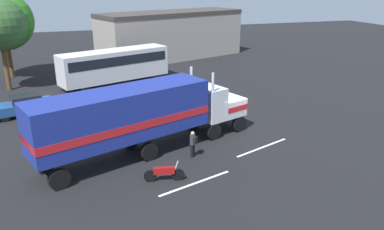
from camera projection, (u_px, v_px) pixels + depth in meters
ground_plane at (228, 129)px, 26.57m from camera, size 120.00×120.00×0.00m
lane_stripe_near at (262, 147)px, 23.68m from camera, size 4.19×1.64×0.01m
lane_stripe_mid at (195, 183)px, 19.51m from camera, size 4.25×1.45×0.01m
semi_truck at (140, 114)px, 22.07m from camera, size 14.14×7.23×4.50m
person_bystander at (193, 143)px, 22.12m from camera, size 0.44×0.47×1.63m
parked_bus at (115, 64)px, 37.51m from camera, size 11.21×6.13×3.40m
parked_car at (24, 105)px, 29.16m from camera, size 4.72×2.93×1.57m
motorcycle at (164, 173)px, 19.59m from camera, size 2.08×0.53×1.12m
tree_center at (4, 21)px, 38.93m from camera, size 5.98×5.98×8.90m
building_backdrop at (172, 33)px, 49.88m from camera, size 20.47×12.39×6.07m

